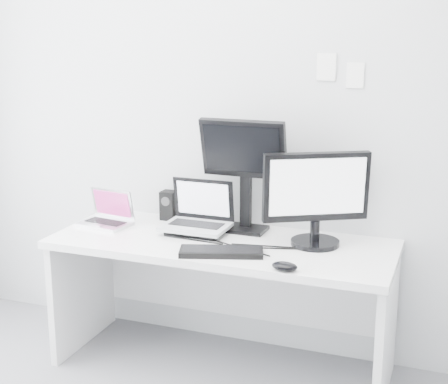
# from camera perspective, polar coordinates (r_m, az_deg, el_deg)

# --- Properties ---
(back_wall) EXTENTS (3.60, 0.00, 3.60)m
(back_wall) POSITION_cam_1_polar(r_m,az_deg,el_deg) (3.63, 1.75, 6.72)
(back_wall) COLOR #B9BBBE
(back_wall) RESTS_ON ground
(desk) EXTENTS (1.80, 0.70, 0.73)m
(desk) POSITION_cam_1_polar(r_m,az_deg,el_deg) (3.57, -0.19, -9.84)
(desk) COLOR white
(desk) RESTS_ON ground
(macbook) EXTENTS (0.31, 0.25, 0.21)m
(macbook) POSITION_cam_1_polar(r_m,az_deg,el_deg) (3.74, -10.44, -1.34)
(macbook) COLOR silver
(macbook) RESTS_ON desk
(speaker) EXTENTS (0.09, 0.09, 0.17)m
(speaker) POSITION_cam_1_polar(r_m,az_deg,el_deg) (3.82, -4.83, -1.16)
(speaker) COLOR black
(speaker) RESTS_ON desk
(dell_laptop) EXTENTS (0.35, 0.28, 0.29)m
(dell_laptop) POSITION_cam_1_polar(r_m,az_deg,el_deg) (3.52, -2.52, -1.37)
(dell_laptop) COLOR #B7BABF
(dell_laptop) RESTS_ON desk
(rear_monitor) EXTENTS (0.47, 0.18, 0.64)m
(rear_monitor) POSITION_cam_1_polar(r_m,az_deg,el_deg) (3.53, 1.79, 1.57)
(rear_monitor) COLOR black
(rear_monitor) RESTS_ON desk
(samsung_monitor) EXTENTS (0.60, 0.48, 0.50)m
(samsung_monitor) POSITION_cam_1_polar(r_m,az_deg,el_deg) (3.34, 8.07, -0.51)
(samsung_monitor) COLOR black
(samsung_monitor) RESTS_ON desk
(keyboard) EXTENTS (0.44, 0.27, 0.03)m
(keyboard) POSITION_cam_1_polar(r_m,az_deg,el_deg) (3.23, -0.24, -5.24)
(keyboard) COLOR black
(keyboard) RESTS_ON desk
(mouse) EXTENTS (0.13, 0.09, 0.04)m
(mouse) POSITION_cam_1_polar(r_m,az_deg,el_deg) (3.03, 5.31, -6.47)
(mouse) COLOR black
(mouse) RESTS_ON desk
(wall_note_0) EXTENTS (0.10, 0.00, 0.14)m
(wall_note_0) POSITION_cam_1_polar(r_m,az_deg,el_deg) (3.48, 8.91, 10.73)
(wall_note_0) COLOR white
(wall_note_0) RESTS_ON back_wall
(wall_note_1) EXTENTS (0.09, 0.00, 0.13)m
(wall_note_1) POSITION_cam_1_polar(r_m,az_deg,el_deg) (3.46, 11.36, 9.94)
(wall_note_1) COLOR white
(wall_note_1) RESTS_ON back_wall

